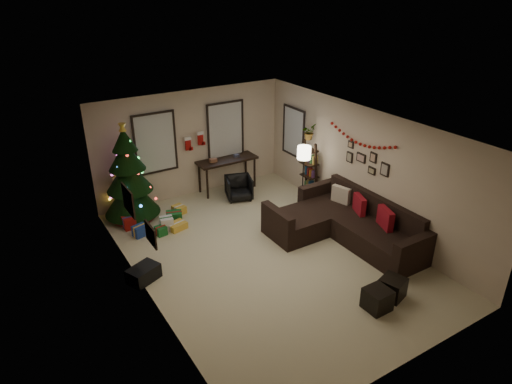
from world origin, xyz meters
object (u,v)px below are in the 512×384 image
sofa (345,225)px  desk (227,163)px  bookshelf (310,172)px  christmas_tree (129,179)px  desk_chair (239,188)px

sofa → desk: (-0.96, 3.52, 0.45)m
sofa → bookshelf: bookshelf is taller
christmas_tree → sofa: bearing=-42.8°
sofa → christmas_tree: bearing=137.2°
sofa → bookshelf: 2.01m
desk → bookshelf: 2.19m
christmas_tree → desk: (2.64, 0.19, -0.22)m
desk → desk_chair: bearing=-92.4°
sofa → bookshelf: (0.50, 1.89, 0.45)m
sofa → bookshelf: bearing=75.2°
desk_chair → sofa: bearing=-52.8°
christmas_tree → sofa: christmas_tree is taller
bookshelf → desk: bearing=131.9°
desk → bookshelf: bookshelf is taller
christmas_tree → desk: bearing=4.1°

